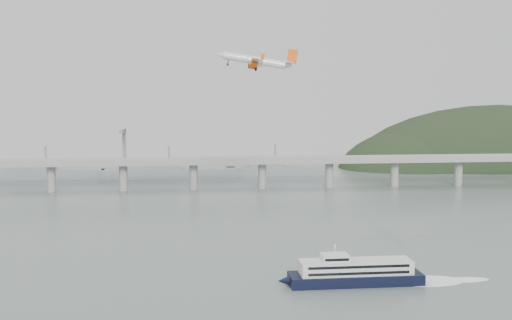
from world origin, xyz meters
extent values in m
plane|color=slate|center=(0.00, 0.00, 0.00)|extent=(900.00, 900.00, 0.00)
cube|color=gray|center=(0.00, 200.00, 20.00)|extent=(800.00, 22.00, 2.20)
cube|color=gray|center=(0.00, 189.50, 22.00)|extent=(800.00, 0.60, 1.80)
cube|color=gray|center=(0.00, 210.50, 22.00)|extent=(800.00, 0.60, 1.80)
cylinder|color=gray|center=(-130.00, 200.00, 9.50)|extent=(6.00, 6.00, 21.00)
cylinder|color=gray|center=(-80.00, 200.00, 9.50)|extent=(6.00, 6.00, 21.00)
cylinder|color=gray|center=(-30.00, 200.00, 9.50)|extent=(6.00, 6.00, 21.00)
cylinder|color=gray|center=(20.00, 200.00, 9.50)|extent=(6.00, 6.00, 21.00)
cylinder|color=gray|center=(70.00, 200.00, 9.50)|extent=(6.00, 6.00, 21.00)
cylinder|color=gray|center=(120.00, 200.00, 9.50)|extent=(6.00, 6.00, 21.00)
cylinder|color=gray|center=(170.00, 200.00, 9.50)|extent=(6.00, 6.00, 21.00)
ellipsoid|color=black|center=(270.00, 330.00, -18.00)|extent=(320.00, 150.00, 156.00)
ellipsoid|color=black|center=(175.00, 320.00, -12.00)|extent=(140.00, 110.00, 96.00)
cube|color=slate|center=(-150.00, 270.00, 4.00)|extent=(95.67, 20.15, 8.00)
cube|color=slate|center=(-159.50, 270.00, 12.00)|extent=(33.90, 15.02, 8.00)
cylinder|color=slate|center=(-150.00, 270.00, 20.00)|extent=(1.60, 1.60, 14.00)
cube|color=slate|center=(-50.00, 265.00, 4.00)|extent=(110.55, 21.43, 8.00)
cube|color=slate|center=(-61.00, 265.00, 12.00)|extent=(39.01, 16.73, 8.00)
cylinder|color=slate|center=(-50.00, 265.00, 20.00)|extent=(1.60, 1.60, 14.00)
cube|color=slate|center=(40.00, 275.00, 4.00)|extent=(85.00, 13.60, 8.00)
cube|color=slate|center=(31.50, 275.00, 12.00)|extent=(29.75, 11.90, 8.00)
cylinder|color=slate|center=(40.00, 275.00, 20.00)|extent=(1.60, 1.60, 14.00)
cube|color=slate|center=(-90.00, 300.00, 20.00)|extent=(3.00, 3.00, 40.00)
cube|color=slate|center=(-90.00, 290.00, 38.00)|extent=(3.00, 28.00, 3.00)
cube|color=black|center=(26.56, -29.25, 1.90)|extent=(47.44, 11.49, 3.79)
cone|color=black|center=(0.96, -29.31, 1.90)|extent=(4.75, 3.80, 3.79)
cube|color=silver|center=(26.56, -29.25, 6.16)|extent=(39.85, 9.57, 4.74)
cube|color=black|center=(26.57, -34.04, 7.40)|extent=(36.03, 0.24, 0.95)
cube|color=black|center=(26.57, -34.04, 5.12)|extent=(36.03, 0.24, 0.95)
cube|color=black|center=(26.55, -24.46, 7.40)|extent=(36.03, 0.24, 0.95)
cube|color=black|center=(26.55, -24.46, 5.12)|extent=(36.03, 0.24, 0.95)
cube|color=silver|center=(18.98, -29.27, 9.77)|extent=(9.50, 6.66, 2.47)
cube|color=black|center=(18.98, -32.64, 9.77)|extent=(8.53, 0.13, 0.95)
cylinder|color=silver|center=(18.98, -29.27, 12.80)|extent=(0.48, 0.48, 3.79)
ellipsoid|color=white|center=(53.11, -29.19, 0.05)|extent=(27.34, 13.72, 0.19)
ellipsoid|color=white|center=(66.38, -29.16, 0.05)|extent=(20.50, 6.87, 0.19)
cylinder|color=silver|center=(1.53, 74.09, 84.95)|extent=(31.69, 8.59, 9.08)
cone|color=silver|center=(-15.98, 75.76, 87.87)|extent=(5.59, 4.68, 4.72)
cone|color=silver|center=(19.68, 72.37, 82.50)|extent=(6.32, 4.30, 4.90)
cube|color=silver|center=(2.44, 73.94, 83.67)|extent=(8.83, 38.24, 3.25)
cube|color=silver|center=(18.72, 72.51, 83.45)|extent=(4.71, 13.65, 1.55)
cube|color=#E8550F|center=(20.43, 72.54, 86.89)|extent=(6.17, 1.12, 7.98)
cylinder|color=#E8550F|center=(1.07, 80.14, 82.09)|extent=(5.36, 3.26, 3.31)
cylinder|color=black|center=(-1.23, 80.36, 82.48)|extent=(1.06, 2.62, 2.60)
cube|color=silver|center=(1.25, 80.18, 83.19)|extent=(2.98, 0.59, 1.79)
cylinder|color=#E8550F|center=(0.00, 67.94, 82.73)|extent=(5.36, 3.26, 3.31)
cylinder|color=black|center=(-2.30, 68.16, 83.11)|extent=(1.06, 2.62, 2.60)
cube|color=silver|center=(0.19, 67.98, 83.83)|extent=(2.98, 0.59, 1.79)
cylinder|color=black|center=(2.35, 76.75, 81.55)|extent=(0.88, 0.53, 2.72)
cylinder|color=black|center=(2.15, 76.70, 80.34)|extent=(1.45, 0.60, 1.43)
cylinder|color=black|center=(1.85, 70.98, 81.85)|extent=(0.88, 0.53, 2.72)
cylinder|color=black|center=(1.64, 70.94, 80.64)|extent=(1.45, 0.60, 1.43)
cylinder|color=black|center=(-12.13, 75.23, 84.07)|extent=(0.88, 0.53, 2.72)
cylinder|color=black|center=(-12.33, 75.19, 82.86)|extent=(1.45, 0.60, 1.43)
cube|color=#E8550F|center=(6.49, 92.63, 83.65)|extent=(2.22, 0.49, 2.94)
cube|color=#E8550F|center=(3.21, 54.93, 85.61)|extent=(2.22, 0.49, 2.94)
camera|label=1|loc=(-30.52, -231.52, 65.39)|focal=42.00mm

